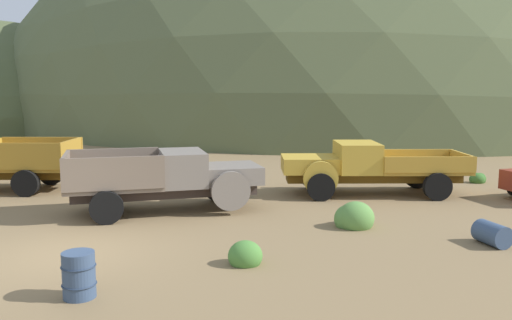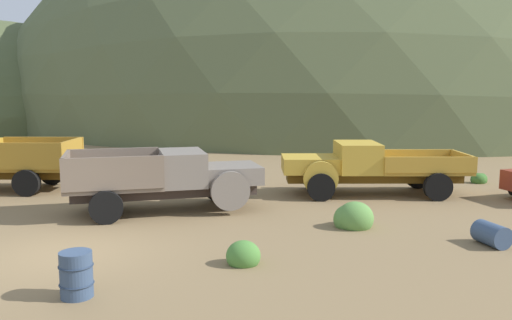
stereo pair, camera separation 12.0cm
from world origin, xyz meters
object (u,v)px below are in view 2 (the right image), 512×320
at_px(truck_faded_yellow, 359,167).
at_px(oil_drum_spare, 491,234).
at_px(truck_primer_gray, 176,178).
at_px(oil_drum_by_truck, 76,274).

distance_m(truck_faded_yellow, oil_drum_spare, 6.62).
height_order(truck_faded_yellow, oil_drum_spare, truck_faded_yellow).
bearing_deg(oil_drum_spare, truck_faded_yellow, 102.71).
bearing_deg(truck_faded_yellow, truck_primer_gray, 21.39).
relative_size(oil_drum_by_truck, oil_drum_spare, 0.91).
distance_m(truck_primer_gray, truck_faded_yellow, 6.71).
distance_m(truck_faded_yellow, oil_drum_by_truck, 11.82).
bearing_deg(oil_drum_spare, truck_primer_gray, 150.13).
height_order(truck_primer_gray, oil_drum_spare, truck_primer_gray).
bearing_deg(truck_primer_gray, truck_faded_yellow, 7.28).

